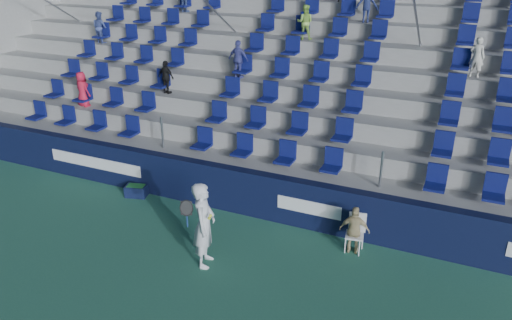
{
  "coord_description": "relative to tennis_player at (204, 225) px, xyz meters",
  "views": [
    {
      "loc": [
        4.7,
        -7.1,
        6.34
      ],
      "look_at": [
        0.2,
        2.8,
        1.7
      ],
      "focal_mm": 35.0,
      "sensor_mm": 36.0,
      "label": 1
    }
  ],
  "objects": [
    {
      "name": "tennis_player",
      "position": [
        0.0,
        0.0,
        0.0
      ],
      "size": [
        0.72,
        0.81,
        1.93
      ],
      "color": "silver",
      "rests_on": "ground"
    },
    {
      "name": "ball_bin",
      "position": [
        -3.34,
        2.0,
        -0.79
      ],
      "size": [
        0.65,
        0.52,
        0.32
      ],
      "color": "#0F1637",
      "rests_on": "ground"
    },
    {
      "name": "line_judge_chair",
      "position": [
        2.81,
        1.89,
        -0.46
      ],
      "size": [
        0.45,
        0.46,
        0.89
      ],
      "color": "white",
      "rests_on": "ground"
    },
    {
      "name": "line_judge",
      "position": [
        2.81,
        1.75,
        -0.4
      ],
      "size": [
        0.7,
        0.36,
        1.14
      ],
      "primitive_type": "imported",
      "rotation": [
        0.0,
        0.0,
        3.27
      ],
      "color": "tan",
      "rests_on": "ground"
    },
    {
      "name": "ground",
      "position": [
        0.07,
        -0.75,
        -0.97
      ],
      "size": [
        70.0,
        70.0,
        0.0
      ],
      "primitive_type": "plane",
      "color": "#2F6F54",
      "rests_on": "ground"
    },
    {
      "name": "sponsor_wall",
      "position": [
        0.07,
        2.4,
        -0.37
      ],
      "size": [
        24.0,
        0.32,
        1.2
      ],
      "color": "black",
      "rests_on": "ground"
    },
    {
      "name": "grandstand",
      "position": [
        0.07,
        7.49,
        1.17
      ],
      "size": [
        24.0,
        8.17,
        6.63
      ],
      "color": "gray",
      "rests_on": "ground"
    }
  ]
}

